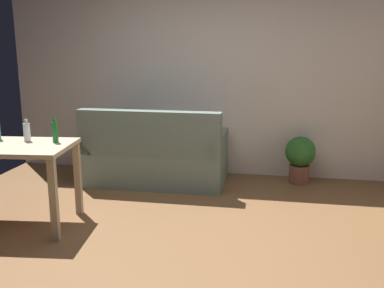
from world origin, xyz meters
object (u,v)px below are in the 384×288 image
desk (4,156)px  couch (156,158)px  bottle_clear (27,132)px  bottle_green (55,132)px  potted_plant (300,156)px

desk → couch: bearing=49.0°
bottle_clear → bottle_green: bottle_green is taller
couch → bottle_clear: bottle_clear is taller
couch → bottle_green: (-0.59, -1.29, 0.55)m
bottle_clear → couch: bearing=56.0°
bottle_clear → potted_plant: bearing=31.9°
couch → potted_plant: size_ratio=2.88×
bottle_clear → bottle_green: 0.28m
potted_plant → bottle_clear: bottle_clear is taller
desk → bottle_clear: bearing=43.5°
potted_plant → bottle_clear: (-2.57, -1.60, 0.52)m
couch → bottle_green: size_ratio=7.19×
couch → desk: (-1.01, -1.46, 0.34)m
potted_plant → desk: bearing=-146.9°
desk → bottle_clear: size_ratio=6.14×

